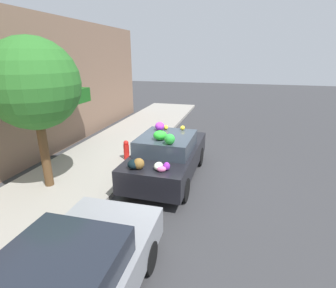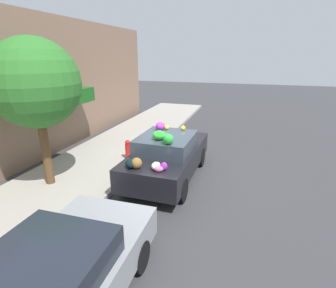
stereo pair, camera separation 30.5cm
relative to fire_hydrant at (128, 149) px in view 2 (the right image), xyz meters
name	(u,v)px [view 2 (the right image)]	position (x,y,z in m)	size (l,w,h in m)	color
ground_plane	(167,177)	(-0.75, -1.70, -0.49)	(60.00, 60.00, 0.00)	#38383A
sidewalk_curb	(93,165)	(-0.75, 1.00, -0.42)	(24.00, 3.20, 0.15)	#9E998E
building_facade	(31,91)	(-0.71, 3.22, 2.05)	(18.00, 1.20, 5.12)	#846651
street_tree	(35,84)	(-2.41, 1.36, 2.50)	(2.35, 2.35, 4.03)	brown
fire_hydrant	(128,149)	(0.00, 0.00, 0.00)	(0.20, 0.20, 0.70)	red
art_car	(167,155)	(-0.81, -1.74, 0.27)	(4.05, 1.83, 1.73)	black
parked_car_plain	(51,286)	(-5.80, -1.62, 0.18)	(3.97, 1.83, 1.29)	gray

